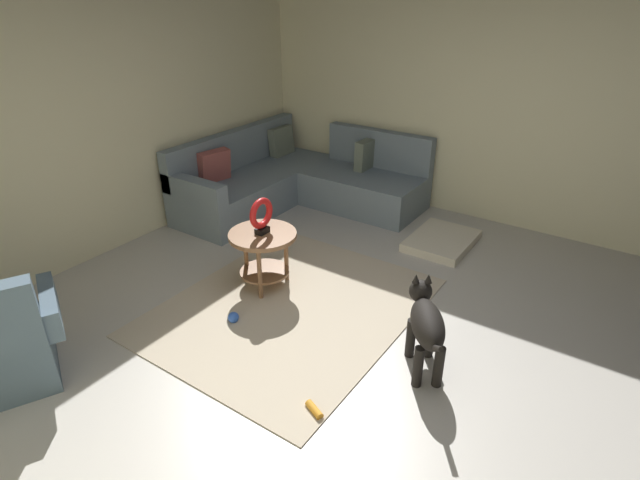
{
  "coord_description": "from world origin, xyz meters",
  "views": [
    {
      "loc": [
        -2.7,
        -1.55,
        2.5
      ],
      "look_at": [
        0.45,
        0.6,
        0.55
      ],
      "focal_mm": 28.48,
      "sensor_mm": 36.0,
      "label": 1
    }
  ],
  "objects_px": {
    "torus_sculpture": "(261,215)",
    "dog": "(426,323)",
    "sectional_couch": "(296,182)",
    "dog_bed_mat": "(442,241)",
    "dog_toy_ball": "(233,317)",
    "side_table": "(263,245)",
    "dog_toy_rope": "(314,410)",
    "armchair": "(0,348)"
  },
  "relations": [
    {
      "from": "dog",
      "to": "dog_toy_rope",
      "type": "distance_m",
      "value": 0.97
    },
    {
      "from": "torus_sculpture",
      "to": "dog_toy_ball",
      "type": "xyz_separation_m",
      "value": [
        -0.58,
        -0.15,
        -0.67
      ]
    },
    {
      "from": "sectional_couch",
      "to": "side_table",
      "type": "bearing_deg",
      "value": -151.78
    },
    {
      "from": "dog_toy_ball",
      "to": "torus_sculpture",
      "type": "bearing_deg",
      "value": 14.21
    },
    {
      "from": "side_table",
      "to": "dog_toy_ball",
      "type": "xyz_separation_m",
      "value": [
        -0.58,
        -0.15,
        -0.37
      ]
    },
    {
      "from": "side_table",
      "to": "torus_sculpture",
      "type": "distance_m",
      "value": 0.29
    },
    {
      "from": "dog_bed_mat",
      "to": "dog_toy_ball",
      "type": "distance_m",
      "value": 2.43
    },
    {
      "from": "armchair",
      "to": "dog",
      "type": "height_order",
      "value": "armchair"
    },
    {
      "from": "sectional_couch",
      "to": "side_table",
      "type": "height_order",
      "value": "sectional_couch"
    },
    {
      "from": "dog_toy_ball",
      "to": "dog_toy_rope",
      "type": "distance_m",
      "value": 1.19
    },
    {
      "from": "dog",
      "to": "dog_toy_ball",
      "type": "xyz_separation_m",
      "value": [
        -0.38,
        1.49,
        -0.33
      ]
    },
    {
      "from": "dog",
      "to": "torus_sculpture",
      "type": "bearing_deg",
      "value": 138.71
    },
    {
      "from": "side_table",
      "to": "dog_toy_ball",
      "type": "bearing_deg",
      "value": -165.79
    },
    {
      "from": "torus_sculpture",
      "to": "dog",
      "type": "relative_size",
      "value": 0.45
    },
    {
      "from": "sectional_couch",
      "to": "side_table",
      "type": "relative_size",
      "value": 3.75
    },
    {
      "from": "dog_bed_mat",
      "to": "dog",
      "type": "bearing_deg",
      "value": -161.91
    },
    {
      "from": "sectional_couch",
      "to": "dog_toy_rope",
      "type": "bearing_deg",
      "value": -141.37
    },
    {
      "from": "torus_sculpture",
      "to": "dog_toy_rope",
      "type": "relative_size",
      "value": 2.16
    },
    {
      "from": "side_table",
      "to": "dog_bed_mat",
      "type": "bearing_deg",
      "value": -31.28
    },
    {
      "from": "sectional_couch",
      "to": "dog_toy_rope",
      "type": "relative_size",
      "value": 14.93
    },
    {
      "from": "sectional_couch",
      "to": "armchair",
      "type": "xyz_separation_m",
      "value": [
        -3.68,
        -0.29,
        0.03
      ]
    },
    {
      "from": "side_table",
      "to": "dog_bed_mat",
      "type": "xyz_separation_m",
      "value": [
        1.69,
        -1.02,
        -0.37
      ]
    },
    {
      "from": "dog_bed_mat",
      "to": "dog_toy_ball",
      "type": "bearing_deg",
      "value": 158.86
    },
    {
      "from": "sectional_couch",
      "to": "torus_sculpture",
      "type": "height_order",
      "value": "sectional_couch"
    },
    {
      "from": "dog_bed_mat",
      "to": "sectional_couch",
      "type": "bearing_deg",
      "value": 89.64
    },
    {
      "from": "sectional_couch",
      "to": "dog",
      "type": "bearing_deg",
      "value": -126.67
    },
    {
      "from": "dog_toy_ball",
      "to": "dog_toy_rope",
      "type": "xyz_separation_m",
      "value": [
        -0.43,
        -1.11,
        -0.02
      ]
    },
    {
      "from": "armchair",
      "to": "dog_toy_rope",
      "type": "height_order",
      "value": "armchair"
    },
    {
      "from": "dog_bed_mat",
      "to": "dog_toy_ball",
      "type": "xyz_separation_m",
      "value": [
        -2.27,
        0.88,
        0.0
      ]
    },
    {
      "from": "armchair",
      "to": "side_table",
      "type": "height_order",
      "value": "armchair"
    },
    {
      "from": "dog",
      "to": "side_table",
      "type": "bearing_deg",
      "value": 138.71
    },
    {
      "from": "side_table",
      "to": "dog_toy_rope",
      "type": "bearing_deg",
      "value": -128.91
    },
    {
      "from": "armchair",
      "to": "torus_sculpture",
      "type": "distance_m",
      "value": 2.12
    },
    {
      "from": "sectional_couch",
      "to": "dog",
      "type": "xyz_separation_m",
      "value": [
        -1.9,
        -2.55,
        0.09
      ]
    },
    {
      "from": "dog_toy_ball",
      "to": "dog_toy_rope",
      "type": "bearing_deg",
      "value": -111.29
    },
    {
      "from": "torus_sculpture",
      "to": "dog",
      "type": "bearing_deg",
      "value": -97.01
    },
    {
      "from": "dog_toy_rope",
      "to": "dog_bed_mat",
      "type": "bearing_deg",
      "value": 4.92
    },
    {
      "from": "sectional_couch",
      "to": "dog_toy_ball",
      "type": "bearing_deg",
      "value": -155.09
    },
    {
      "from": "torus_sculpture",
      "to": "dog_toy_ball",
      "type": "relative_size",
      "value": 3.55
    },
    {
      "from": "armchair",
      "to": "dog_toy_ball",
      "type": "bearing_deg",
      "value": -2.75
    },
    {
      "from": "side_table",
      "to": "dog_toy_rope",
      "type": "xyz_separation_m",
      "value": [
        -1.01,
        -1.26,
        -0.39
      ]
    },
    {
      "from": "sectional_couch",
      "to": "dog_bed_mat",
      "type": "height_order",
      "value": "sectional_couch"
    }
  ]
}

